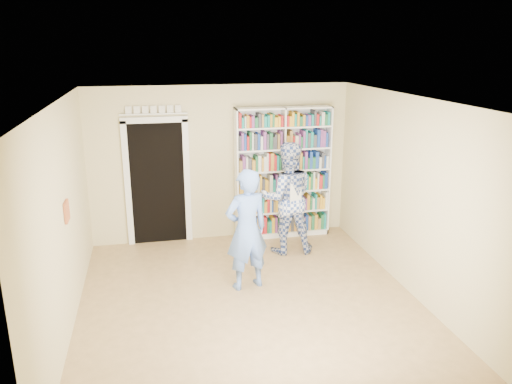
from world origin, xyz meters
TOP-DOWN VIEW (x-y plane):
  - floor at (0.00, 0.00)m, footprint 5.00×5.00m
  - ceiling at (0.00, 0.00)m, footprint 5.00×5.00m
  - wall_back at (0.00, 2.50)m, footprint 4.50×0.00m
  - wall_left at (-2.25, 0.00)m, footprint 0.00×5.00m
  - wall_right at (2.25, 0.00)m, footprint 0.00×5.00m
  - bookshelf at (1.07, 2.34)m, footprint 1.69×0.32m
  - doorway at (-1.10, 2.48)m, footprint 1.10×0.08m
  - wall_art at (-2.23, 0.20)m, footprint 0.03×0.25m
  - man_blue at (0.05, 0.48)m, footprint 0.72×0.56m
  - man_plaid at (0.94, 1.60)m, footprint 0.97×0.79m
  - paper_sheet at (1.01, 1.34)m, footprint 0.21×0.10m

SIDE VIEW (x-z plane):
  - floor at x=0.00m, z-range 0.00..0.00m
  - man_blue at x=0.05m, z-range 0.00..1.74m
  - man_plaid at x=0.94m, z-range 0.00..1.86m
  - paper_sheet at x=1.01m, z-range 0.94..1.26m
  - bookshelf at x=1.07m, z-range 0.01..2.33m
  - doorway at x=-1.10m, z-range -0.04..2.39m
  - wall_back at x=0.00m, z-range -0.90..3.60m
  - wall_left at x=-2.25m, z-range -1.15..3.85m
  - wall_right at x=2.25m, z-range -1.15..3.85m
  - wall_art at x=-2.23m, z-range 1.27..1.52m
  - ceiling at x=0.00m, z-range 2.70..2.70m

